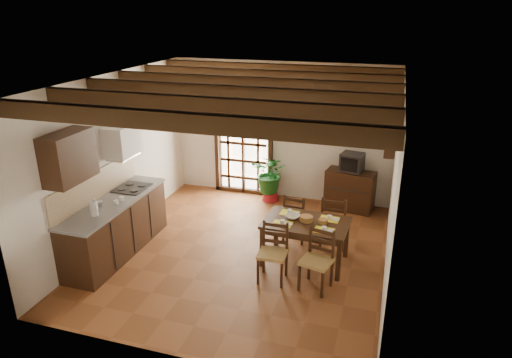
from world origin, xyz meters
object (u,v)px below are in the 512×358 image
at_px(dining_table, 306,227).
at_px(kitchen_counter, 116,226).
at_px(sideboard, 350,190).
at_px(potted_plant, 271,175).
at_px(crt_tv, 352,162).
at_px(pendant_lamp, 311,133).
at_px(chair_near_left, 273,263).
at_px(chair_near_right, 316,271).
at_px(chair_far_right, 333,230).
at_px(chair_far_left, 296,225).

bearing_deg(dining_table, kitchen_counter, -165.74).
bearing_deg(sideboard, potted_plant, -169.09).
xyz_separation_m(crt_tv, pendant_lamp, (-0.45, -2.11, 1.10)).
bearing_deg(crt_tv, pendant_lamp, -90.21).
relative_size(crt_tv, pendant_lamp, 0.56).
relative_size(chair_near_left, crt_tv, 1.86).
xyz_separation_m(chair_near_right, chair_far_right, (0.06, 1.31, 0.01)).
bearing_deg(kitchen_counter, chair_far_right, 20.48).
relative_size(kitchen_counter, chair_near_right, 2.52).
distance_m(sideboard, pendant_lamp, 2.74).
bearing_deg(chair_near_left, crt_tv, 72.89).
height_order(chair_far_right, sideboard, chair_far_right).
relative_size(sideboard, potted_plant, 0.43).
xyz_separation_m(kitchen_counter, chair_near_right, (3.27, -0.07, -0.19)).
relative_size(chair_near_right, potted_plant, 0.41).
bearing_deg(pendant_lamp, chair_near_left, -115.54).
bearing_deg(potted_plant, crt_tv, 1.42).
bearing_deg(dining_table, potted_plant, 120.75).
bearing_deg(chair_near_right, chair_far_left, 127.52).
xyz_separation_m(dining_table, potted_plant, (-1.15, 2.17, -0.04)).
bearing_deg(sideboard, chair_far_right, -84.10).
xyz_separation_m(dining_table, sideboard, (0.45, 2.22, -0.21)).
relative_size(chair_far_left, chair_far_right, 0.93).
bearing_deg(sideboard, chair_near_right, -83.79).
relative_size(kitchen_counter, pendant_lamp, 2.66).
relative_size(dining_table, chair_near_left, 1.50).
bearing_deg(potted_plant, chair_far_left, -60.09).
bearing_deg(crt_tv, kitchen_counter, -128.84).
bearing_deg(chair_near_left, chair_far_left, 85.81).
relative_size(chair_near_right, crt_tv, 1.88).
bearing_deg(chair_far_right, pendant_lamp, 57.14).
relative_size(chair_near_left, potted_plant, 0.41).
height_order(kitchen_counter, chair_near_left, kitchen_counter).
distance_m(chair_near_left, chair_far_right, 1.46).
bearing_deg(chair_far_left, chair_near_left, 95.72).
bearing_deg(chair_near_left, kitchen_counter, 177.80).
height_order(dining_table, chair_far_right, chair_far_right).
bearing_deg(chair_far_right, chair_near_left, 61.44).
height_order(dining_table, pendant_lamp, pendant_lamp).
bearing_deg(chair_near_left, potted_plant, 104.44).
relative_size(kitchen_counter, sideboard, 2.41).
distance_m(crt_tv, pendant_lamp, 2.42).
height_order(chair_near_right, potted_plant, potted_plant).
bearing_deg(chair_near_left, sideboard, 72.92).
height_order(sideboard, crt_tv, crt_tv).
bearing_deg(chair_near_right, sideboard, 101.02).
distance_m(crt_tv, potted_plant, 1.65).
relative_size(chair_near_left, chair_far_left, 1.03).
distance_m(chair_far_left, crt_tv, 1.85).
bearing_deg(chair_near_right, pendant_lamp, 124.81).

